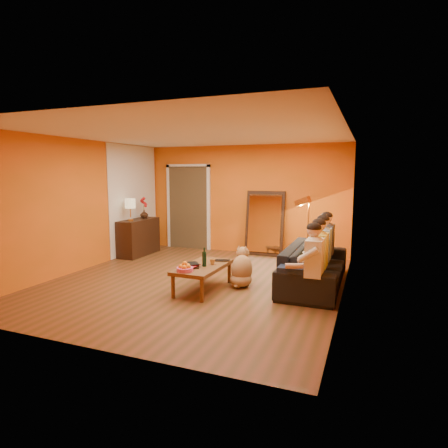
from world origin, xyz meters
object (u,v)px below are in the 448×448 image
at_px(person_far_right, 327,244).
at_px(tumbler, 212,262).
at_px(sofa, 314,266).
at_px(floor_lamp, 308,235).
at_px(laptop, 221,261).
at_px(wine_bottle, 204,257).
at_px(mirror_frame, 265,223).
at_px(table_lamp, 130,210).
at_px(coffee_table, 203,278).
at_px(dog, 242,266).
at_px(person_mid_right, 323,250).
at_px(person_far_left, 314,264).
at_px(vase, 144,214).
at_px(sideboard, 139,237).
at_px(person_mid_left, 319,257).

bearing_deg(person_far_right, tumbler, -138.66).
height_order(sofa, floor_lamp, floor_lamp).
relative_size(person_far_right, laptop, 4.02).
xyz_separation_m(floor_lamp, wine_bottle, (-1.36, -1.99, -0.14)).
bearing_deg(sofa, mirror_frame, 35.27).
height_order(table_lamp, coffee_table, table_lamp).
relative_size(dog, person_mid_right, 0.56).
relative_size(dog, wine_bottle, 2.22).
xyz_separation_m(mirror_frame, person_far_left, (1.58, -3.05, -0.15)).
bearing_deg(dog, floor_lamp, 70.37).
bearing_deg(laptop, wine_bottle, -124.44).
xyz_separation_m(person_far_left, tumbler, (-1.69, 0.16, -0.14)).
relative_size(sofa, person_far_right, 1.92).
bearing_deg(person_far_right, mirror_frame, 138.45).
bearing_deg(person_far_left, coffee_table, 178.68).
relative_size(coffee_table, tumbler, 12.34).
bearing_deg(person_far_left, vase, 153.07).
relative_size(dog, tumbler, 6.95).
xyz_separation_m(person_mid_right, laptop, (-1.63, -0.71, -0.18)).
xyz_separation_m(person_far_right, vase, (-4.37, 0.57, 0.34)).
bearing_deg(tumbler, sideboard, 145.97).
bearing_deg(tumbler, person_far_right, 41.34).
height_order(sofa, laptop, sofa).
bearing_deg(person_mid_left, wine_bottle, -162.41).
xyz_separation_m(dog, person_far_right, (1.28, 1.15, 0.27)).
xyz_separation_m(sideboard, dog, (3.09, -1.47, -0.08)).
relative_size(mirror_frame, tumbler, 15.37).
height_order(mirror_frame, person_far_left, mirror_frame).
bearing_deg(sideboard, person_far_left, -24.27).
height_order(wine_bottle, laptop, wine_bottle).
xyz_separation_m(sideboard, floor_lamp, (3.97, 0.01, 0.29)).
xyz_separation_m(sideboard, person_mid_left, (4.37, -1.42, 0.18)).
relative_size(table_lamp, dog, 0.74).
bearing_deg(coffee_table, person_mid_right, 31.64).
height_order(person_far_left, tumbler, person_far_left).
bearing_deg(person_mid_right, laptop, -156.53).
bearing_deg(floor_lamp, sofa, -62.45).
distance_m(table_lamp, vase, 0.57).
relative_size(mirror_frame, sofa, 0.65).
xyz_separation_m(person_far_right, laptop, (-1.63, -1.26, -0.18)).
bearing_deg(coffee_table, laptop, 64.13).
height_order(person_mid_right, person_far_right, same).
distance_m(wine_bottle, laptop, 0.44).
bearing_deg(coffee_table, wine_bottle, -43.66).
xyz_separation_m(coffee_table, person_far_left, (1.81, -0.04, 0.40)).
relative_size(sofa, person_far_left, 1.92).
bearing_deg(person_mid_right, sideboard, 168.74).
xyz_separation_m(sofa, laptop, (-1.50, -0.61, 0.09)).
height_order(person_mid_left, person_far_right, same).
bearing_deg(person_far_right, person_mid_left, -90.00).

